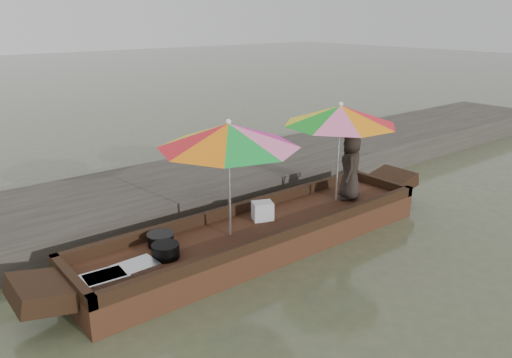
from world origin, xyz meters
TOP-DOWN VIEW (x-y plane):
  - water at (0.00, 0.00)m, footprint 80.00×80.00m
  - dock at (0.00, 2.20)m, footprint 22.00×2.20m
  - boat_hull at (0.00, 0.00)m, footprint 5.29×1.20m
  - cooking_pot at (-1.49, -0.03)m, footprint 0.33×0.33m
  - tray_crayfish at (-2.29, -0.14)m, footprint 0.50×0.36m
  - tray_scallop at (-1.90, -0.08)m, footprint 0.49×0.35m
  - charcoal_grill at (-1.38, 0.29)m, footprint 0.32×0.32m
  - supply_bag at (0.16, 0.15)m, footprint 0.34×0.31m
  - vendor at (1.76, -0.05)m, footprint 0.61×0.59m
  - umbrella_bow at (-0.51, 0.00)m, footprint 1.99×1.99m
  - umbrella_stern at (1.51, 0.00)m, footprint 2.12×2.12m

SIDE VIEW (x-z plane):
  - water at x=0.00m, z-range 0.00..0.00m
  - boat_hull at x=0.00m, z-range 0.00..0.35m
  - dock at x=0.00m, z-range 0.00..0.50m
  - tray_scallop at x=-1.90m, z-range 0.35..0.41m
  - tray_crayfish at x=-2.29m, z-range 0.35..0.44m
  - charcoal_grill at x=-1.38m, z-range 0.35..0.50m
  - cooking_pot at x=-1.49m, z-range 0.35..0.52m
  - supply_bag at x=0.16m, z-range 0.35..0.61m
  - vendor at x=1.76m, z-range 0.35..1.40m
  - umbrella_bow at x=-0.51m, z-range 0.35..1.90m
  - umbrella_stern at x=1.51m, z-range 0.35..1.90m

